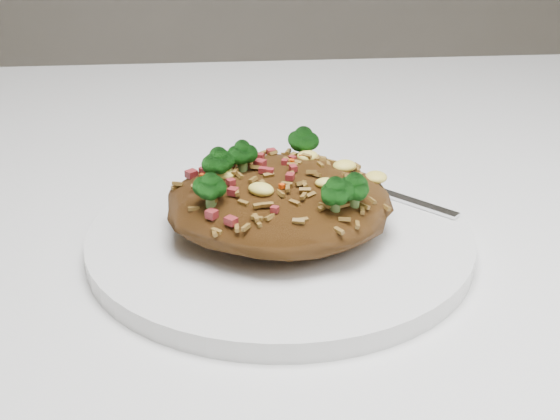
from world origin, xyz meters
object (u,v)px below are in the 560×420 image
(fried_rice, at_px, (280,192))
(fork, at_px, (372,189))
(plate, at_px, (280,238))
(dining_table, at_px, (186,299))

(fried_rice, bearing_deg, fork, 37.24)
(fried_rice, height_order, fork, fried_rice)
(plate, bearing_deg, dining_table, 132.36)
(dining_table, bearing_deg, fried_rice, -47.77)
(dining_table, xyz_separation_m, fork, (0.15, -0.02, 0.11))
(plate, bearing_deg, fried_rice, -116.89)
(dining_table, distance_m, fried_rice, 0.17)
(dining_table, xyz_separation_m, fried_rice, (0.07, -0.08, 0.13))
(plate, relative_size, fried_rice, 1.74)
(plate, xyz_separation_m, fried_rice, (-0.00, -0.00, 0.04))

